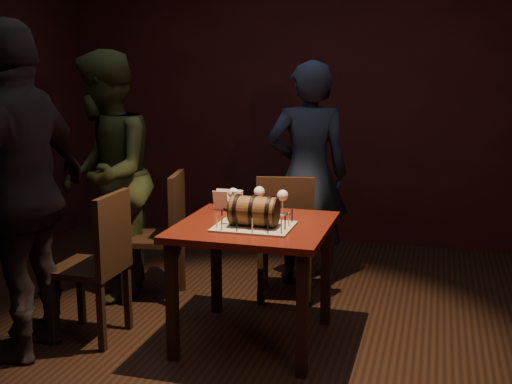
% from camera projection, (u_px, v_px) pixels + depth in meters
% --- Properties ---
extents(room_shell, '(5.04, 5.04, 2.80)m').
position_uv_depth(room_shell, '(237.00, 116.00, 3.67)').
color(room_shell, black).
rests_on(room_shell, ground).
extents(pub_table, '(0.90, 0.90, 0.75)m').
position_uv_depth(pub_table, '(254.00, 241.00, 3.87)').
color(pub_table, '#44110B').
rests_on(pub_table, ground).
extents(cake_board, '(0.45, 0.35, 0.01)m').
position_uv_depth(cake_board, '(254.00, 227.00, 3.75)').
color(cake_board, '#9E9480').
rests_on(cake_board, pub_table).
extents(barrel_cake, '(0.33, 0.19, 0.19)m').
position_uv_depth(barrel_cake, '(254.00, 211.00, 3.73)').
color(barrel_cake, brown).
rests_on(barrel_cake, cake_board).
extents(birthday_candles, '(0.40, 0.30, 0.09)m').
position_uv_depth(birthday_candles, '(254.00, 219.00, 3.74)').
color(birthday_candles, '#F0E78F').
rests_on(birthday_candles, cake_board).
extents(wine_glass_left, '(0.07, 0.07, 0.16)m').
position_uv_depth(wine_glass_left, '(233.00, 195.00, 4.11)').
color(wine_glass_left, silver).
rests_on(wine_glass_left, pub_table).
extents(wine_glass_mid, '(0.07, 0.07, 0.16)m').
position_uv_depth(wine_glass_mid, '(259.00, 193.00, 4.16)').
color(wine_glass_mid, silver).
rests_on(wine_glass_mid, pub_table).
extents(wine_glass_right, '(0.07, 0.07, 0.16)m').
position_uv_depth(wine_glass_right, '(283.00, 197.00, 4.05)').
color(wine_glass_right, silver).
rests_on(wine_glass_right, pub_table).
extents(pint_of_ale, '(0.07, 0.07, 0.15)m').
position_uv_depth(pint_of_ale, '(238.00, 203.00, 4.08)').
color(pint_of_ale, silver).
rests_on(pint_of_ale, pub_table).
extents(menu_card, '(0.10, 0.05, 0.13)m').
position_uv_depth(menu_card, '(222.00, 200.00, 4.19)').
color(menu_card, white).
rests_on(menu_card, pub_table).
extents(chair_back, '(0.46, 0.46, 0.93)m').
position_uv_depth(chair_back, '(286.00, 231.00, 4.56)').
color(chair_back, black).
rests_on(chair_back, ground).
extents(chair_left_rear, '(0.47, 0.47, 0.93)m').
position_uv_depth(chair_left_rear, '(164.00, 229.00, 4.61)').
color(chair_left_rear, black).
rests_on(chair_left_rear, ground).
extents(chair_left_front, '(0.40, 0.40, 0.93)m').
position_uv_depth(chair_left_front, '(100.00, 258.00, 3.93)').
color(chair_left_front, black).
rests_on(chair_left_front, ground).
extents(person_back, '(0.72, 0.57, 1.72)m').
position_uv_depth(person_back, '(308.00, 174.00, 4.90)').
color(person_back, '#192133').
rests_on(person_back, ground).
extents(person_left_rear, '(0.94, 1.05, 1.79)m').
position_uv_depth(person_left_rear, '(106.00, 176.00, 4.62)').
color(person_left_rear, '#313B1D').
rests_on(person_left_rear, ground).
extents(person_left_front, '(0.48, 1.14, 1.94)m').
position_uv_depth(person_left_front, '(22.00, 192.00, 3.67)').
color(person_left_front, black).
rests_on(person_left_front, ground).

